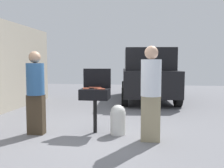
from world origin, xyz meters
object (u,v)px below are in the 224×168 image
Objects in this scene: hot_dog_7 at (86,88)px; propane_tank at (118,119)px; hot_dog_1 at (97,89)px; hot_dog_3 at (98,88)px; hot_dog_2 at (101,89)px; hot_dog_4 at (92,88)px; person_left at (36,90)px; hot_dog_0 at (86,89)px; hot_dog_5 at (98,88)px; hot_dog_9 at (98,88)px; bbq_grill at (95,96)px; parked_minivan at (147,75)px; hot_dog_6 at (102,89)px; hot_dog_8 at (99,88)px; person_right at (151,90)px.

propane_tank is at bearing -2.87° from hot_dog_7.
hot_dog_3 is at bearing 81.94° from hot_dog_1.
hot_dog_2 and hot_dog_3 have the same top height.
person_left is at bearing -159.29° from hot_dog_4.
propane_tank is at bearing 4.80° from hot_dog_0.
hot_dog_1 is 1.00× the size of hot_dog_5.
hot_dog_3 is at bearing -35.63° from hot_dog_4.
person_left is (-1.02, -0.17, -0.02)m from hot_dog_0.
person_left reaches higher than hot_dog_9.
hot_dog_5 is (-0.01, 0.14, 0.00)m from hot_dog_1.
hot_dog_7 is (-0.25, 0.04, 0.00)m from hot_dog_1.
hot_dog_3 is (0.23, 0.13, 0.00)m from hot_dog_0.
bbq_grill is at bearing 33.65° from hot_dog_0.
person_left is (-1.19, -0.28, 0.14)m from bbq_grill.
hot_dog_2 is (0.31, -0.03, 0.00)m from hot_dog_0.
hot_dog_3 is 4.91m from parked_minivan.
hot_dog_1 is 0.25m from hot_dog_4.
hot_dog_6 is at bearing -42.74° from hot_dog_4.
person_left reaches higher than hot_dog_6.
parked_minivan reaches higher than hot_dog_3.
hot_dog_7 reaches higher than propane_tank.
hot_dog_0 and hot_dog_8 have the same top height.
bbq_grill is 0.25m from hot_dog_7.
person_right is (1.09, -0.42, 0.02)m from hot_dog_3.
person_right is at bearing -21.16° from hot_dog_3.
hot_dog_3 and hot_dog_9 have the same top height.
hot_dog_9 is (-0.01, 0.05, 0.00)m from hot_dog_5.
hot_dog_1 is 0.12m from hot_dog_6.
hot_dog_2 is at bearing -60.61° from hot_dog_8.
parked_minivan is at bearing -98.47° from person_right.
hot_dog_7 is at bearing 171.07° from hot_dog_1.
hot_dog_4 is at bearing 131.20° from hot_dog_2.
hot_dog_1 is 1.00× the size of hot_dog_3.
person_right is at bearing -23.26° from hot_dog_4.
hot_dog_0 is 0.26m from hot_dog_4.
hot_dog_8 is at bearing -73.76° from hot_dog_9.
bbq_grill is 0.26m from hot_dog_2.
hot_dog_1 is (0.22, 0.05, 0.00)m from hot_dog_0.
parked_minivan is (1.02, 4.88, 0.08)m from hot_dog_1.
hot_dog_1 reaches higher than propane_tank.
hot_dog_8 is (0.04, -0.12, 0.00)m from hot_dog_5.
bbq_grill is at bearing -28.38° from person_right.
hot_dog_7 reaches higher than bbq_grill.
person_left is at bearing -170.73° from hot_dog_0.
parked_minivan reaches higher than hot_dog_9.
hot_dog_5 is at bearing 42.92° from hot_dog_0.
parked_minivan is (1.03, 4.74, 0.08)m from hot_dog_5.
hot_dog_0 is 1.00× the size of hot_dog_6.
hot_dog_6 is 1.37m from person_left.
hot_dog_7 is 0.28m from hot_dog_9.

